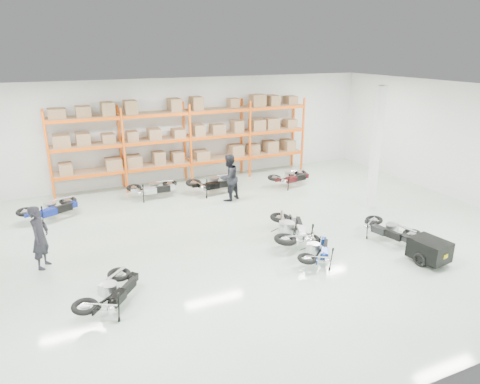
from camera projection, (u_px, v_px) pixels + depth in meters
name	position (u px, v px, depth m)	size (l,w,h in m)	color
room	(251.00, 169.00, 12.94)	(18.00, 18.00, 18.00)	#B1C5B3
pallet_rack	(187.00, 132.00, 18.50)	(11.28, 0.98, 3.62)	#F0550C
structural_column	(376.00, 149.00, 15.38)	(0.25, 0.25, 4.50)	white
moto_blue_centre	(316.00, 246.00, 11.94)	(0.70, 1.57, 0.96)	#07184C
moto_silver_left	(291.00, 225.00, 13.05)	(0.88, 1.98, 1.21)	silver
moto_black_far_left	(111.00, 287.00, 9.82)	(0.76, 1.71, 1.04)	black
moto_touring_right	(389.00, 226.00, 13.24)	(0.73, 1.64, 1.00)	black
trailer	(429.00, 250.00, 11.89)	(0.91, 1.67, 0.68)	black
moto_back_a	(50.00, 205.00, 14.82)	(0.80, 1.81, 1.10)	navy
moto_back_b	(153.00, 185.00, 17.02)	(0.77, 1.74, 1.06)	#A3A7AC
moto_back_c	(214.00, 179.00, 17.54)	(0.85, 1.92, 1.17)	black
moto_back_d	(291.00, 174.00, 18.44)	(0.76, 1.72, 1.05)	#420D10
person_left	(40.00, 237.00, 11.52)	(0.65, 0.43, 1.78)	black
person_back	(229.00, 178.00, 16.63)	(0.90, 0.70, 1.84)	black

